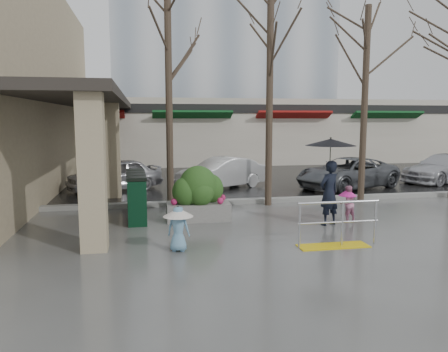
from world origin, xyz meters
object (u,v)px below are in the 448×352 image
object	(u,v)px
car_a	(115,175)
tree_west	(168,43)
handrail	(336,230)
child_blue	(178,223)
car_c	(347,173)
car_b	(221,173)
child_pink	(347,202)
news_boxes	(136,195)
tree_midwest	(270,42)
woman	(330,172)
tree_mideast	(367,56)
car_d	(444,168)
planter	(198,194)

from	to	relation	value
car_a	tree_west	bearing A→B (deg)	4.42
handrail	child_blue	world-z (taller)	handrail
car_c	handrail	bearing A→B (deg)	-51.06
car_b	child_pink	bearing A→B (deg)	-7.96
child_blue	car_c	world-z (taller)	car_c
news_boxes	car_a	distance (m)	5.12
tree_midwest	woman	bearing A→B (deg)	-74.25
handrail	tree_mideast	bearing A→B (deg)	56.81
news_boxes	tree_midwest	bearing A→B (deg)	12.82
tree_west	child_pink	bearing A→B (deg)	-29.73
car_c	news_boxes	bearing A→B (deg)	-88.81
child_pink	car_a	xyz separation A→B (m)	(-6.61, 6.60, 0.07)
tree_west	news_boxes	distance (m)	4.68
child_pink	car_d	world-z (taller)	car_d
tree_west	planter	distance (m)	4.71
tree_west	car_d	size ratio (longest dim) A/B	1.57
woman	car_d	size ratio (longest dim) A/B	0.54
planter	car_a	distance (m)	6.18
woman	car_b	size ratio (longest dim) A/B	0.61
tree_west	news_boxes	bearing A→B (deg)	-133.24
tree_midwest	car_c	size ratio (longest dim) A/B	1.54
handrail	tree_midwest	bearing A→B (deg)	91.91
child_pink	child_blue	world-z (taller)	child_pink
tree_mideast	child_blue	xyz separation A→B (m)	(-6.62, -4.51, -4.24)
tree_midwest	car_d	world-z (taller)	tree_midwest
planter	tree_midwest	bearing A→B (deg)	33.44
tree_midwest	child_blue	distance (m)	7.26
child_blue	tree_mideast	bearing A→B (deg)	-129.87
car_b	tree_mideast	bearing A→B (deg)	20.38
tree_midwest	tree_mideast	bearing A→B (deg)	-0.00
child_blue	tree_midwest	bearing A→B (deg)	-110.50
car_a	child_pink	bearing A→B (deg)	23.20
woman	news_boxes	xyz separation A→B (m)	(-5.06, 1.80, -0.78)
car_a	planter	bearing A→B (deg)	3.12
woman	car_a	size ratio (longest dim) A/B	0.64
tree_mideast	woman	world-z (taller)	tree_mideast
news_boxes	child_pink	bearing A→B (deg)	-17.09
handrail	tree_mideast	size ratio (longest dim) A/B	0.29
tree_west	tree_midwest	bearing A→B (deg)	0.00
tree_west	woman	bearing A→B (deg)	-35.86
child_blue	car_d	world-z (taller)	car_d
car_b	news_boxes	bearing A→B (deg)	-63.46
tree_mideast	car_b	world-z (taller)	tree_mideast
tree_west	car_c	bearing A→B (deg)	20.11
handrail	car_c	distance (m)	8.47
car_c	car_d	world-z (taller)	same
tree_mideast	car_a	bearing A→B (deg)	155.05
handrail	child_blue	bearing A→B (deg)	175.23
child_pink	car_c	size ratio (longest dim) A/B	0.22
car_c	planter	bearing A→B (deg)	-79.98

